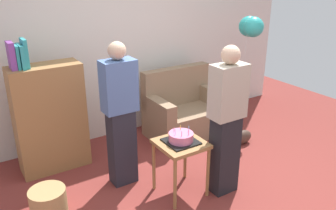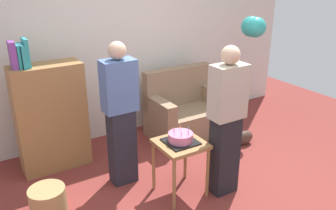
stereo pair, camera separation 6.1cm
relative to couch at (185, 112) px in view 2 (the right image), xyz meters
The scene contains 11 objects.
ground_plane 1.68m from the couch, 117.39° to the right, with size 8.00×8.00×0.00m, color maroon.
wall_back 1.39m from the couch, 142.01° to the left, with size 6.00×0.10×2.70m, color silver.
couch is the anchor object (origin of this frame).
bookshelf 1.92m from the couch, behind, with size 0.80×0.36×1.61m.
side_table 1.51m from the couch, 126.24° to the right, with size 0.48×0.48×0.62m.
birthday_cake 1.53m from the couch, 126.24° to the right, with size 0.32×0.32×0.17m.
person_blowing_candles 1.56m from the couch, 152.86° to the right, with size 0.36×0.22×1.63m.
person_holding_cake 1.57m from the couch, 108.07° to the right, with size 0.36×0.22×1.63m.
wicker_basket 2.37m from the couch, 159.23° to the right, with size 0.36×0.36×0.30m, color #A88451.
handbag 0.92m from the couch, 55.71° to the right, with size 0.28×0.14×0.20m, color #473328.
balloon_bunch 1.56m from the couch, 14.10° to the right, with size 0.35×0.44×1.68m.
Camera 2 is at (-1.95, -2.47, 2.32)m, focal length 37.64 mm.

